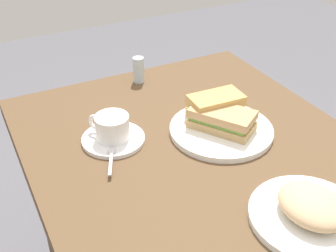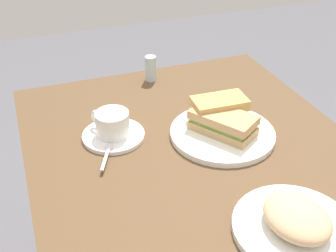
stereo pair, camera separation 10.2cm
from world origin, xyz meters
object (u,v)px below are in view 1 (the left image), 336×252
at_px(dining_table, 220,219).
at_px(salt_shaker, 139,70).
at_px(sandwich_front, 222,119).
at_px(sandwich_back, 216,107).
at_px(spoon, 111,156).
at_px(coffee_saucer, 113,139).
at_px(coffee_cup, 112,126).
at_px(side_plate, 309,217).
at_px(sandwich_plate, 221,130).

bearing_deg(dining_table, salt_shaker, -1.72).
xyz_separation_m(sandwich_front, sandwich_back, (0.05, -0.01, 0.01)).
bearing_deg(spoon, sandwich_back, -84.03).
bearing_deg(coffee_saucer, sandwich_front, -109.38).
relative_size(coffee_cup, salt_shaker, 1.28).
bearing_deg(side_plate, salt_shaker, 4.66).
height_order(dining_table, sandwich_back, sandwich_back).
bearing_deg(salt_shaker, sandwich_back, -164.86).
height_order(sandwich_front, salt_shaker, salt_shaker).
distance_m(coffee_cup, salt_shaker, 0.31).
bearing_deg(coffee_saucer, spoon, 155.98).
bearing_deg(dining_table, sandwich_back, -26.67).
distance_m(sandwich_front, sandwich_back, 0.05).
bearing_deg(coffee_cup, spoon, 157.09).
distance_m(sandwich_back, side_plate, 0.37).
distance_m(dining_table, side_plate, 0.24).
bearing_deg(salt_shaker, dining_table, 178.28).
bearing_deg(spoon, salt_shaker, -32.95).
bearing_deg(sandwich_plate, sandwich_back, -13.49).
xyz_separation_m(sandwich_plate, coffee_cup, (0.09, 0.24, 0.03)).
bearing_deg(sandwich_back, spoon, 95.97).
bearing_deg(coffee_saucer, coffee_cup, 36.03).
bearing_deg(coffee_cup, coffee_saucer, -143.97).
distance_m(coffee_saucer, side_plate, 0.46).
bearing_deg(sandwich_plate, coffee_saucer, 70.95).
distance_m(sandwich_front, side_plate, 0.32).
bearing_deg(coffee_saucer, sandwich_plate, -109.05).
bearing_deg(sandwich_front, coffee_saucer, 70.62).
distance_m(coffee_saucer, coffee_cup, 0.04).
relative_size(sandwich_back, coffee_saucer, 0.90).
relative_size(spoon, side_plate, 0.42).
bearing_deg(spoon, sandwich_front, -93.60).
bearing_deg(sandwich_plate, sandwich_front, 135.96).
xyz_separation_m(coffee_saucer, coffee_cup, (0.00, 0.00, 0.04)).
bearing_deg(side_plate, dining_table, 20.52).
bearing_deg(salt_shaker, sandwich_plate, -168.65).
relative_size(sandwich_plate, spoon, 2.62).
xyz_separation_m(sandwich_front, salt_shaker, (0.34, 0.07, -0.00)).
bearing_deg(coffee_cup, salt_shaker, -35.42).
distance_m(sandwich_plate, sandwich_back, 0.06).
bearing_deg(coffee_cup, sandwich_plate, -109.27).
distance_m(spoon, salt_shaker, 0.38).
height_order(sandwich_plate, coffee_saucer, sandwich_plate).
bearing_deg(spoon, side_plate, -142.15).
relative_size(sandwich_plate, salt_shaker, 3.32).
height_order(dining_table, spoon, spoon).
bearing_deg(spoon, dining_table, -128.71).
xyz_separation_m(dining_table, coffee_saucer, (0.22, 0.16, 0.13)).
distance_m(dining_table, coffee_cup, 0.32).
height_order(coffee_saucer, spoon, spoon).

